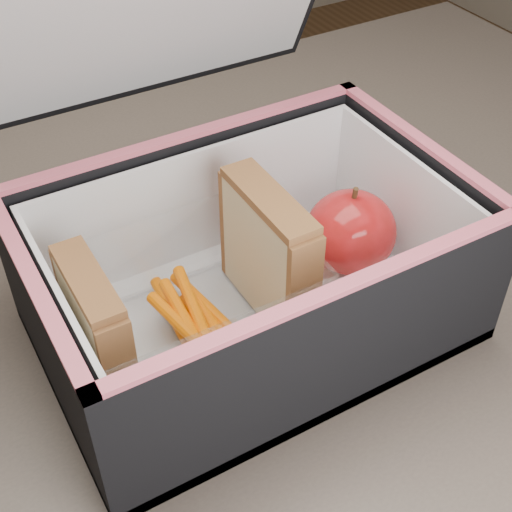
{
  "coord_description": "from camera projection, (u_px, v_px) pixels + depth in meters",
  "views": [
    {
      "loc": [
        -0.2,
        -0.39,
        1.18
      ],
      "look_at": [
        0.01,
        -0.03,
        0.81
      ],
      "focal_mm": 50.0,
      "sensor_mm": 36.0,
      "label": 1
    }
  ],
  "objects": [
    {
      "name": "sandwich_right",
      "position": [
        268.0,
        253.0,
        0.55
      ],
      "size": [
        0.03,
        0.1,
        0.11
      ],
      "color": "#D3BE88",
      "rests_on": "plastic_tub"
    },
    {
      "name": "plastic_tub",
      "position": [
        188.0,
        304.0,
        0.53
      ],
      "size": [
        0.18,
        0.13,
        0.08
      ],
      "primitive_type": null,
      "color": "white",
      "rests_on": "lunch_bag"
    },
    {
      "name": "lunch_bag",
      "position": [
        248.0,
        257.0,
        0.54
      ],
      "size": [
        0.33,
        0.31,
        0.31
      ],
      "color": "black",
      "rests_on": "kitchen_table"
    },
    {
      "name": "red_apple",
      "position": [
        351.0,
        232.0,
        0.59
      ],
      "size": [
        0.1,
        0.1,
        0.08
      ],
      "rotation": [
        0.0,
        0.0,
        -0.4
      ],
      "color": "maroon",
      "rests_on": "paper_napkin"
    },
    {
      "name": "sandwich_left",
      "position": [
        96.0,
        326.0,
        0.5
      ],
      "size": [
        0.02,
        0.09,
        0.1
      ],
      "color": "#D3BE88",
      "rests_on": "plastic_tub"
    },
    {
      "name": "carrot_sticks",
      "position": [
        202.0,
        324.0,
        0.54
      ],
      "size": [
        0.05,
        0.13,
        0.03
      ],
      "color": "#DF6503",
      "rests_on": "plastic_tub"
    },
    {
      "name": "kitchen_table",
      "position": [
        231.0,
        362.0,
        0.68
      ],
      "size": [
        1.2,
        0.8,
        0.75
      ],
      "color": "brown",
      "rests_on": "ground"
    },
    {
      "name": "paper_napkin",
      "position": [
        344.0,
        261.0,
        0.62
      ],
      "size": [
        0.09,
        0.09,
        0.01
      ],
      "primitive_type": "cube",
      "rotation": [
        0.0,
        0.0,
        -0.38
      ],
      "color": "white",
      "rests_on": "lunch_bag"
    }
  ]
}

